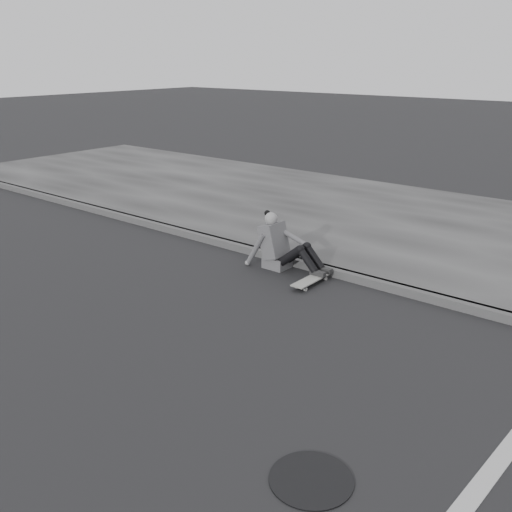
{
  "coord_description": "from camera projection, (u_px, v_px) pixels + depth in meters",
  "views": [
    {
      "loc": [
        4.43,
        -4.33,
        3.11
      ],
      "look_at": [
        -0.21,
        1.43,
        0.5
      ],
      "focal_mm": 40.0,
      "sensor_mm": 36.0,
      "label": 1
    }
  ],
  "objects": [
    {
      "name": "curb",
      "position": [
        314.0,
        267.0,
        8.71
      ],
      "size": [
        24.0,
        0.16,
        0.12
      ],
      "primitive_type": "cube",
      "color": "#434343",
      "rests_on": "ground"
    },
    {
      "name": "manhole",
      "position": [
        311.0,
        479.0,
        4.42
      ],
      "size": [
        0.66,
        0.66,
        0.01
      ],
      "primitive_type": "cylinder",
      "color": "black",
      "rests_on": "ground"
    },
    {
      "name": "sidewalk",
      "position": [
        401.0,
        224.0,
        10.93
      ],
      "size": [
        24.0,
        6.0,
        0.12
      ],
      "primitive_type": "cube",
      "color": "#393939",
      "rests_on": "ground"
    },
    {
      "name": "seated_woman",
      "position": [
        281.0,
        246.0,
        8.69
      ],
      "size": [
        1.38,
        0.46,
        0.88
      ],
      "color": "#4F4F52",
      "rests_on": "ground"
    },
    {
      "name": "skateboard",
      "position": [
        311.0,
        280.0,
        8.17
      ],
      "size": [
        0.2,
        0.78,
        0.09
      ],
      "color": "#989893",
      "rests_on": "ground"
    },
    {
      "name": "ground",
      "position": [
        195.0,
        330.0,
        6.84
      ],
      "size": [
        80.0,
        80.0,
        0.0
      ],
      "primitive_type": "plane",
      "color": "black",
      "rests_on": "ground"
    }
  ]
}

